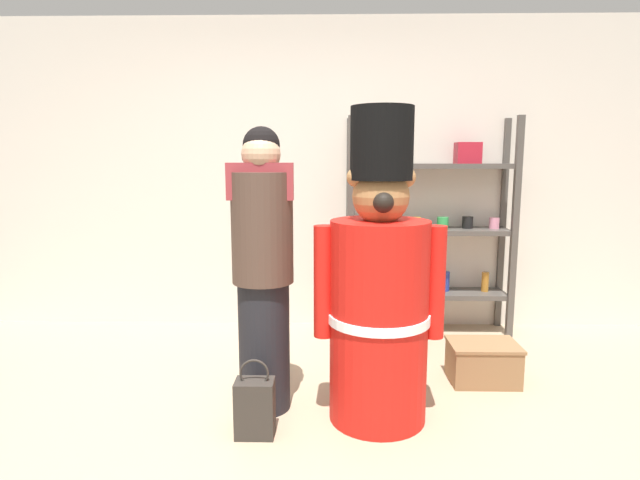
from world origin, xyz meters
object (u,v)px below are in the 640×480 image
object	(u,v)px
merchandise_shelf	(430,225)
shopping_bag	(255,407)
display_crate	(483,362)
person_shopper	(263,267)
teddy_bear_guard	(379,295)

from	to	relation	value
merchandise_shelf	shopping_bag	distance (m)	2.23
merchandise_shelf	display_crate	size ratio (longest dim) A/B	4.03
merchandise_shelf	shopping_bag	xyz separation A→B (m)	(-1.21, -1.71, -0.75)
person_shopper	shopping_bag	world-z (taller)	person_shopper
shopping_bag	person_shopper	bearing A→B (deg)	87.67
merchandise_shelf	display_crate	world-z (taller)	merchandise_shelf
person_shopper	display_crate	distance (m)	1.59
teddy_bear_guard	person_shopper	bearing A→B (deg)	170.59
display_crate	person_shopper	bearing A→B (deg)	-164.53
teddy_bear_guard	shopping_bag	world-z (taller)	teddy_bear_guard
teddy_bear_guard	person_shopper	xyz separation A→B (m)	(-0.64, 0.11, 0.13)
shopping_bag	display_crate	size ratio (longest dim) A/B	0.95
display_crate	teddy_bear_guard	bearing A→B (deg)	-146.31
merchandise_shelf	shopping_bag	bearing A→B (deg)	-125.23
teddy_bear_guard	merchandise_shelf	bearing A→B (deg)	69.80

